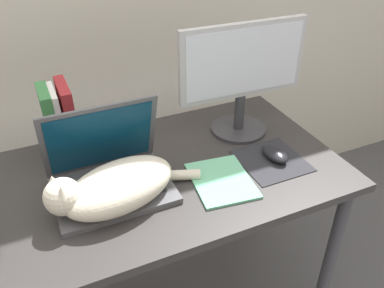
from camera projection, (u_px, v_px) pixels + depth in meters
desk at (141, 199)px, 1.30m from camera, size 1.29×0.65×0.75m
laptop at (109, 174)px, 1.19m from camera, size 0.34×0.26×0.26m
cat at (114, 187)px, 1.12m from camera, size 0.46×0.27×0.14m
external_monitor at (242, 74)px, 1.37m from camera, size 0.45×0.20×0.40m
mousepad at (271, 161)px, 1.33m from camera, size 0.20×0.21×0.00m
computer_mouse at (275, 153)px, 1.33m from camera, size 0.06×0.11×0.04m
book_row at (60, 121)px, 1.31m from camera, size 0.09×0.16×0.24m
notepad at (222, 180)px, 1.24m from camera, size 0.20×0.24×0.01m
webcam at (139, 123)px, 1.45m from camera, size 0.05×0.05×0.07m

